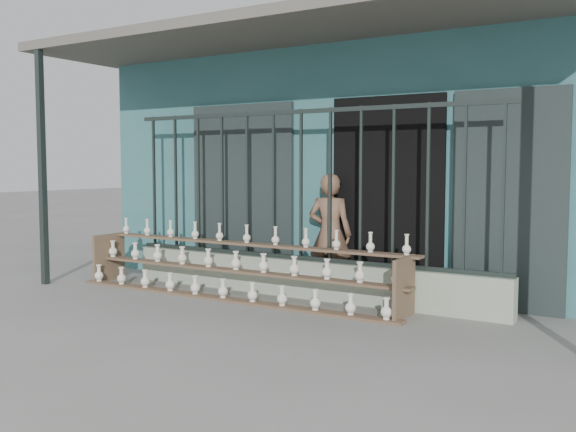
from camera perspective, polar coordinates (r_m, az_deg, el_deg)
The scene contains 6 objects.
ground at distance 6.75m, azimuth -4.47°, elevation -9.08°, with size 60.00×60.00×0.00m, color slate.
workshop_building at distance 10.29m, azimuth 9.44°, elevation 4.67°, with size 7.40×6.60×3.21m.
parapet_wall at distance 7.77m, azimuth 1.15°, elevation -5.56°, with size 5.00×0.20×0.45m, color #99A78F.
security_fence at distance 7.65m, azimuth 1.17°, elevation 2.76°, with size 5.00×0.04×1.80m.
shelf_rack at distance 7.77m, azimuth -4.77°, elevation -4.57°, with size 4.50×0.68×0.85m.
elderly_woman at distance 7.87m, azimuth 3.75°, elevation -1.61°, with size 0.54×0.36×1.49m, color brown.
Camera 1 is at (3.84, -5.32, 1.59)m, focal length 40.00 mm.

